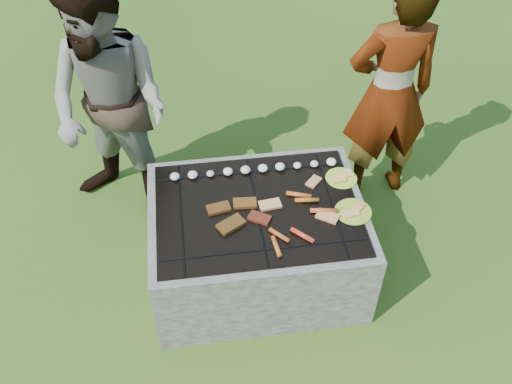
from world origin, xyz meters
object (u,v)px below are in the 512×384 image
Objects in this scene: plate_far at (342,178)px; cook at (390,94)px; bystander at (111,109)px; plate_near at (353,212)px; fire_pit at (257,244)px.

cook is (0.43, 0.51, 0.24)m from plate_far.
bystander is (-1.41, 0.56, 0.27)m from plate_far.
bystander is (-1.40, 0.85, 0.27)m from plate_near.
cook is at bearing 35.21° from fire_pit.
fire_pit is 1.34m from cook.
cook is 0.97× the size of bystander.
cook reaches higher than fire_pit.
plate_far is 0.12× the size of cook.
plate_near is (0.56, -0.10, 0.33)m from fire_pit.
bystander is (-1.84, 0.05, 0.03)m from cook.
plate_far and plate_near have the same top height.
cook is at bearing 61.74° from plate_near.
fire_pit is 1.28m from bystander.
plate_far is at bearing 18.52° from fire_pit.
plate_near is 1.66m from bystander.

